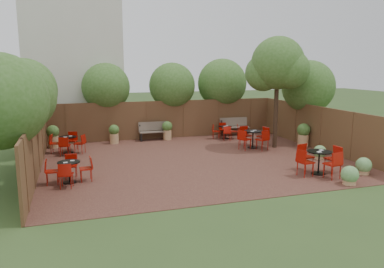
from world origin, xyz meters
name	(u,v)px	position (x,y,z in m)	size (l,w,h in m)	color
ground	(195,160)	(0.00, 0.00, 0.00)	(80.00, 80.00, 0.00)	#354F23
courtyard_paving	(195,160)	(0.00, 0.00, 0.01)	(12.00, 10.00, 0.02)	#3B1D18
fence_back	(166,120)	(0.00, 5.00, 1.00)	(12.00, 0.08, 2.00)	#532F1F
fence_left	(37,145)	(-6.00, 0.00, 1.00)	(0.08, 10.00, 2.00)	#532F1F
fence_right	(321,129)	(6.00, 0.00, 1.00)	(0.08, 10.00, 2.00)	#532F1F
neighbour_building	(74,62)	(-4.50, 8.00, 4.00)	(5.00, 4.00, 8.00)	beige
overhang_foliage	(140,89)	(-1.77, 2.62, 2.79)	(16.00, 11.08, 2.78)	#345B1D
courtyard_tree	(278,67)	(4.29, 1.09, 3.78)	(2.62, 2.52, 5.13)	black
park_bench_left	(154,131)	(-0.77, 4.63, 0.50)	(1.52, 0.49, 0.94)	brown
park_bench_right	(234,126)	(3.79, 4.63, 0.52)	(1.60, 0.63, 0.97)	brown
bistro_tables	(203,147)	(0.40, 0.19, 0.47)	(10.14, 8.68, 0.96)	black
planters	(169,133)	(-0.32, 3.19, 0.58)	(11.90, 4.23, 1.12)	tan
low_shrubs	(344,165)	(4.53, -3.42, 0.31)	(1.86, 3.72, 0.62)	tan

